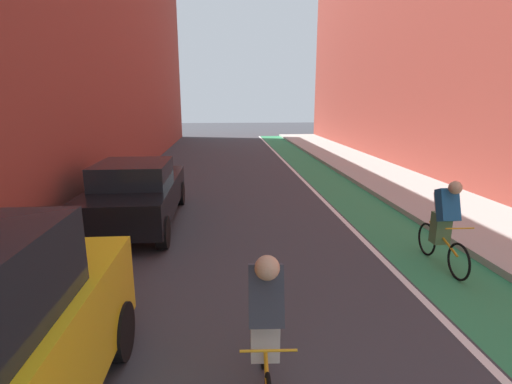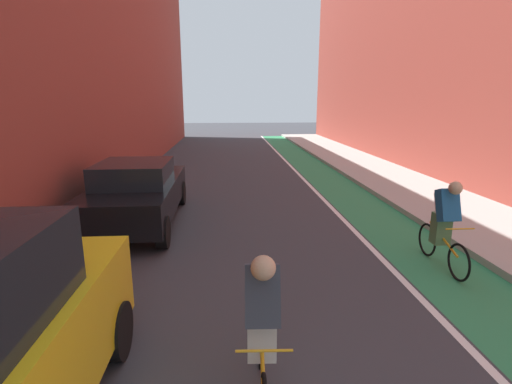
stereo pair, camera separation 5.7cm
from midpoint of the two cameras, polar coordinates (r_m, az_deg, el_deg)
ground_plane at (r=12.08m, az=-1.25°, el=-0.32°), size 80.05×80.05×0.00m
bike_lane_paint at (r=14.51m, az=10.47°, el=1.81°), size 1.60×36.39×0.00m
lane_divider_stripe at (r=14.30m, az=6.99°, el=1.77°), size 0.12×36.39×0.00m
sidewalk_right at (r=15.25m, az=18.74°, el=2.14°), size 2.93×36.39×0.14m
building_facade_left at (r=14.84m, az=-26.53°, el=23.43°), size 4.15×36.39×11.57m
building_facade_right at (r=18.26m, az=25.98°, el=22.59°), size 2.40×32.39×12.33m
parked_sedan_black at (r=9.42m, az=-17.61°, el=-0.04°), size 1.89×4.47×1.53m
cyclist_lead at (r=3.83m, az=0.98°, el=-19.45°), size 0.48×1.69×1.60m
cyclist_mid at (r=7.43m, az=26.18°, el=-3.89°), size 0.48×1.68×1.59m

